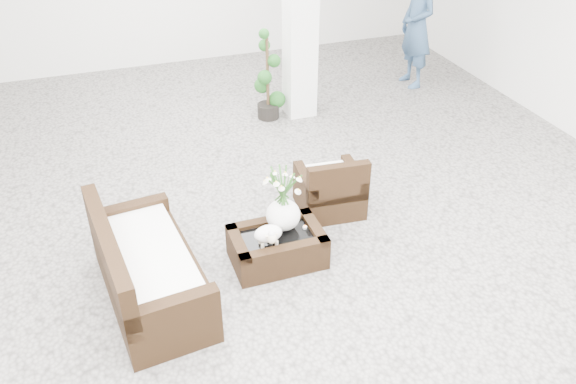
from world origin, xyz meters
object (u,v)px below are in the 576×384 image
object	(u,v)px
loveseat	(149,261)
topiary	(268,75)
armchair	(330,181)
coffee_table	(277,248)

from	to	relation	value
loveseat	topiary	bearing A→B (deg)	-39.75
armchair	loveseat	world-z (taller)	loveseat
coffee_table	topiary	bearing A→B (deg)	73.74
topiary	coffee_table	bearing A→B (deg)	-106.26
armchair	topiary	size ratio (longest dim) A/B	0.55
coffee_table	topiary	distance (m)	3.32
loveseat	topiary	world-z (taller)	topiary
coffee_table	armchair	xyz separation A→B (m)	(0.85, 0.68, 0.20)
coffee_table	loveseat	xyz separation A→B (m)	(-1.24, -0.12, 0.27)
topiary	armchair	bearing A→B (deg)	-91.68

